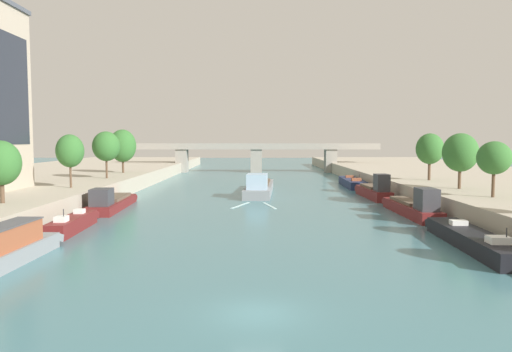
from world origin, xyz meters
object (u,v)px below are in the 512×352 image
object	(u,v)px
tree_left_second	(0,163)
moored_boat_right_second	(374,191)
moored_boat_left_far	(73,223)
tree_left_past_mid	(106,146)
moored_boat_left_second	(11,247)
moored_boat_left_downstream	(111,202)
tree_left_by_lamp	(69,151)
moored_boat_right_upstream	(472,239)
barge_midriver	(259,187)
tree_right_end_of_row	(429,149)
moored_boat_right_lone	(412,207)
moored_boat_right_midway	(352,183)
tree_right_distant	(494,158)
tree_right_by_lamp	(460,153)
bridge_far	(256,154)
tree_left_midway	(122,146)

from	to	relation	value
tree_left_second	moored_boat_right_second	bearing A→B (deg)	30.96
moored_boat_left_far	tree_left_past_mid	xyz separation A→B (m)	(-5.88, 29.14, 6.49)
moored_boat_left_second	moored_boat_left_downstream	size ratio (longest dim) A/B	0.73
tree_left_by_lamp	tree_left_past_mid	xyz separation A→B (m)	(-0.12, 14.38, 0.36)
moored_boat_left_downstream	moored_boat_right_upstream	bearing A→B (deg)	-31.47
moored_boat_left_second	barge_midriver	bearing A→B (deg)	68.22
tree_right_end_of_row	moored_boat_right_lone	bearing A→B (deg)	-114.48
moored_boat_right_upstream	moored_boat_right_midway	world-z (taller)	moored_boat_right_midway
moored_boat_right_lone	tree_right_end_of_row	size ratio (longest dim) A/B	2.18
moored_boat_right_upstream	tree_right_end_of_row	distance (m)	34.17
moored_boat_left_second	moored_boat_left_downstream	xyz separation A→B (m)	(-0.79, 24.90, -0.26)
tree_left_by_lamp	tree_right_distant	bearing A→B (deg)	-11.95
moored_boat_right_midway	tree_left_past_mid	world-z (taller)	tree_left_past_mid
moored_boat_left_second	tree_right_end_of_row	bearing A→B (deg)	42.32
tree_right_distant	tree_right_by_lamp	size ratio (longest dim) A/B	0.86
moored_boat_right_second	moored_boat_right_midway	distance (m)	17.25
barge_midriver	tree_right_end_of_row	world-z (taller)	tree_right_end_of_row
tree_left_by_lamp	tree_right_by_lamp	size ratio (longest dim) A/B	0.98
tree_left_by_lamp	tree_right_distant	world-z (taller)	tree_left_by_lamp
barge_midriver	tree_left_by_lamp	distance (m)	28.05
bridge_far	tree_right_end_of_row	bearing A→B (deg)	-65.36
tree_left_second	bridge_far	bearing A→B (deg)	73.68
barge_midriver	moored_boat_right_second	bearing A→B (deg)	-20.65
moored_boat_left_downstream	tree_right_end_of_row	distance (m)	43.71
moored_boat_left_second	tree_right_by_lamp	xyz separation A→B (m)	(39.96, 24.96, 5.55)
tree_right_distant	tree_right_end_of_row	world-z (taller)	tree_right_end_of_row
moored_boat_right_upstream	tree_right_end_of_row	xyz separation A→B (m)	(8.27, 32.56, 6.22)
moored_boat_left_downstream	tree_left_midway	bearing A→B (deg)	102.61
barge_midriver	moored_boat_right_midway	size ratio (longest dim) A/B	1.37
tree_left_past_mid	tree_right_end_of_row	xyz separation A→B (m)	(46.88, -3.51, -0.31)
moored_boat_right_midway	moored_boat_right_upstream	bearing A→B (deg)	-90.58
moored_boat_right_upstream	tree_left_past_mid	size ratio (longest dim) A/B	2.17
barge_midriver	moored_boat_right_midway	distance (m)	19.79
moored_boat_right_upstream	moored_boat_right_second	size ratio (longest dim) A/B	1.21
moored_boat_right_second	tree_right_end_of_row	size ratio (longest dim) A/B	1.88
moored_boat_left_downstream	moored_boat_right_lone	xyz separation A→B (m)	(33.72, -4.95, 0.14)
moored_boat_left_second	tree_right_by_lamp	size ratio (longest dim) A/B	1.66
moored_boat_right_lone	moored_boat_left_far	bearing A→B (deg)	-165.68
bridge_far	moored_boat_right_midway	bearing A→B (deg)	-66.03
tree_left_second	tree_left_midway	xyz separation A→B (m)	(-0.22, 40.69, 1.08)
moored_boat_right_lone	tree_left_by_lamp	bearing A→B (deg)	170.83
moored_boat_right_upstream	tree_left_past_mid	xyz separation A→B (m)	(-38.61, 36.07, 6.53)
moored_boat_left_second	moored_boat_left_far	world-z (taller)	moored_boat_left_second
moored_boat_right_second	bridge_far	size ratio (longest dim) A/B	0.20
barge_midriver	tree_left_second	xyz separation A→B (m)	(-23.46, -29.67, 5.01)
tree_right_by_lamp	tree_left_midway	bearing A→B (deg)	149.41
moored_boat_right_midway	tree_left_past_mid	xyz separation A→B (m)	(-39.10, -12.31, 6.48)
moored_boat_left_downstream	bridge_far	bearing A→B (deg)	75.50
barge_midriver	tree_right_distant	size ratio (longest dim) A/B	3.81
tree_left_by_lamp	moored_boat_left_far	bearing A→B (deg)	-68.66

